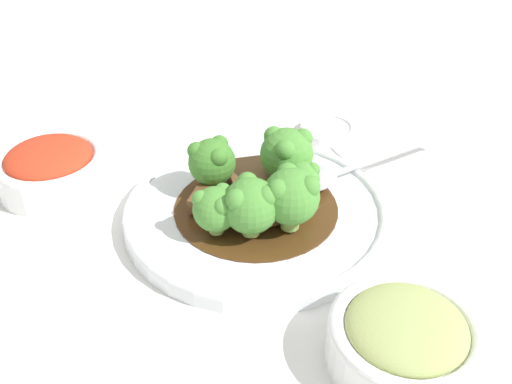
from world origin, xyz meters
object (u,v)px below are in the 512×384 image
beef_strip_1 (249,179)px  serving_spoon (326,175)px  sauce_dish (327,130)px  broccoli_floret_0 (291,195)px  broccoli_floret_2 (212,161)px  main_plate (256,211)px  broccoli_floret_4 (287,153)px  side_bowl_kimchi (51,167)px  broccoli_floret_3 (251,204)px  broccoli_floret_5 (215,208)px  broccoli_floret_1 (301,178)px  side_bowl_appetizer (404,338)px  beef_strip_0 (272,202)px  beef_strip_2 (228,205)px

beef_strip_1 → serving_spoon: size_ratio=0.33×
sauce_dish → beef_strip_1: bearing=134.1°
broccoli_floret_0 → broccoli_floret_2: 0.10m
main_plate → serving_spoon: 0.09m
broccoli_floret_4 → side_bowl_kimchi: size_ratio=0.52×
serving_spoon → beef_strip_1: bearing=83.6°
broccoli_floret_3 → sauce_dish: broccoli_floret_3 is taller
beef_strip_1 → broccoli_floret_2: size_ratio=1.29×
main_plate → broccoli_floret_5: bearing=128.5°
broccoli_floret_1 → broccoli_floret_5: bearing=112.3°
beef_strip_1 → side_bowl_appetizer: size_ratio=0.62×
beef_strip_1 → serving_spoon: 0.08m
broccoli_floret_5 → sauce_dish: size_ratio=0.69×
broccoli_floret_4 → sauce_dish: (0.12, -0.08, -0.05)m
broccoli_floret_5 → side_bowl_appetizer: 0.20m
beef_strip_0 → beef_strip_2: size_ratio=0.71×
broccoli_floret_0 → broccoli_floret_1: size_ratio=1.44×
sauce_dish → main_plate: bearing=142.4°
broccoli_floret_3 → broccoli_floret_4: 0.09m
broccoli_floret_3 → side_bowl_kimchi: size_ratio=0.49×
broccoli_floret_2 → broccoli_floret_3: size_ratio=0.97×
broccoli_floret_2 → sauce_dish: bearing=-53.2°
broccoli_floret_2 → broccoli_floret_4: 0.08m
beef_strip_0 → broccoli_floret_0: size_ratio=0.91×
side_bowl_appetizer → broccoli_floret_3: bearing=30.8°
broccoli_floret_1 → broccoli_floret_3: broccoli_floret_3 is taller
beef_strip_0 → broccoli_floret_2: broccoli_floret_2 is taller
beef_strip_2 → side_bowl_kimchi: bearing=59.4°
broccoli_floret_0 → broccoli_floret_3: 0.04m
beef_strip_1 → broccoli_floret_4: size_ratio=1.17×
broccoli_floret_2 → serving_spoon: (-0.01, -0.12, -0.03)m
broccoli_floret_2 → sauce_dish: size_ratio=0.82×
broccoli_floret_1 → broccoli_floret_4: size_ratio=0.70×
broccoli_floret_0 → broccoli_floret_1: (0.04, -0.02, -0.01)m
side_bowl_kimchi → side_bowl_appetizer: 0.41m
broccoli_floret_2 → serving_spoon: bearing=-93.1°
beef_strip_0 → broccoli_floret_4: (0.04, -0.02, 0.03)m
broccoli_floret_0 → broccoli_floret_3: broccoli_floret_0 is taller
broccoli_floret_0 → side_bowl_appetizer: size_ratio=0.53×
broccoli_floret_5 → sauce_dish: (0.19, -0.16, -0.04)m
broccoli_floret_3 → broccoli_floret_4: size_ratio=0.93×
broccoli_floret_1 → broccoli_floret_5: size_ratio=0.91×
broccoli_floret_5 → broccoli_floret_4: bearing=-50.3°
broccoli_floret_4 → side_bowl_kimchi: 0.25m
beef_strip_0 → side_bowl_kimchi: side_bowl_kimchi is taller
beef_strip_1 → broccoli_floret_3: 0.09m
side_bowl_kimchi → broccoli_floret_0: bearing=-121.2°
broccoli_floret_2 → sauce_dish: 0.20m
beef_strip_1 → side_bowl_appetizer: bearing=-161.6°
beef_strip_0 → broccoli_floret_5: (-0.03, 0.06, 0.02)m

